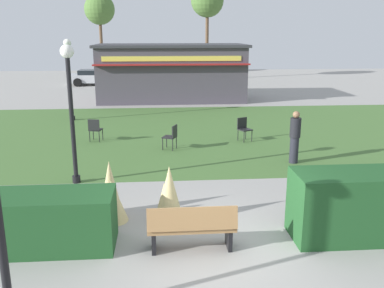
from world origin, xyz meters
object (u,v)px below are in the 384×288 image
cafe_chair_west (244,127)px  cafe_chair_center (172,135)px  trash_bin (322,200)px  parked_car_west_slot (96,77)px  food_kiosk (171,72)px  person_strolling (295,137)px  tree_right_bg (100,10)px  lamppost_far (69,69)px  cafe_chair_east (95,128)px  lamppost_mid (70,97)px  park_bench (192,227)px  tree_left_bg (207,1)px

cafe_chair_west → cafe_chair_center: 3.01m
trash_bin → parked_car_west_slot: (-8.58, 25.49, 0.22)m
food_kiosk → person_strolling: (3.51, -13.48, -0.83)m
cafe_chair_center → person_strolling: 4.32m
cafe_chair_west → trash_bin: bearing=-86.9°
person_strolling → tree_right_bg: 30.70m
person_strolling → parked_car_west_slot: person_strolling is taller
food_kiosk → person_strolling: bearing=-75.4°
lamppost_far → cafe_chair_east: 4.93m
person_strolling → trash_bin: bearing=15.3°
tree_right_bg → person_strolling: bearing=-71.5°
person_strolling → parked_car_west_slot: size_ratio=0.40×
cafe_chair_center → parked_car_west_slot: size_ratio=0.21×
cafe_chair_east → cafe_chair_center: (2.90, -1.35, 0.00)m
lamppost_mid → tree_right_bg: tree_right_bg is taller
park_bench → lamppost_mid: size_ratio=0.45×
lamppost_mid → person_strolling: bearing=11.4°
lamppost_far → cafe_chair_west: 8.85m
park_bench → cafe_chair_west: size_ratio=1.91×
trash_bin → parked_car_west_slot: 26.90m
person_strolling → tree_left_bg: tree_left_bg is taller
trash_bin → cafe_chair_center: cafe_chair_center is taller
trash_bin → tree_right_bg: 34.45m
park_bench → lamppost_mid: 5.36m
cafe_chair_west → person_strolling: (1.05, -2.98, 0.33)m
cafe_chair_center → lamppost_far: bearing=129.2°
lamppost_far → cafe_chair_center: (4.57, -5.60, -1.87)m
trash_bin → tree_right_bg: (-8.94, 32.79, 5.61)m
trash_bin → tree_right_bg: bearing=105.2°
parked_car_west_slot → tree_right_bg: size_ratio=0.56×
cafe_chair_center → tree_left_bg: tree_left_bg is taller
food_kiosk → tree_right_bg: tree_right_bg is taller
food_kiosk → cafe_chair_center: 11.64m
park_bench → tree_left_bg: (3.68, 30.23, 6.11)m
park_bench → food_kiosk: size_ratio=0.19×
trash_bin → tree_right_bg: size_ratio=0.11×
park_bench → parked_car_west_slot: parked_car_west_slot is taller
trash_bin → cafe_chair_east: size_ratio=0.96×
parked_car_west_slot → tree_right_bg: bearing=92.8°
cafe_chair_west → person_strolling: size_ratio=0.53×
cafe_chair_east → cafe_chair_center: 3.20m
park_bench → tree_left_bg: 31.06m
person_strolling → tree_right_bg: bearing=-137.0°
parked_car_west_slot → park_bench: bearing=-78.3°
cafe_chair_west → cafe_chair_east: size_ratio=1.00×
person_strolling → tree_left_bg: size_ratio=0.21×
park_bench → trash_bin: (3.05, 1.29, -0.05)m
lamppost_mid → lamppost_far: size_ratio=1.00×
cafe_chair_east → tree_left_bg: tree_left_bg is taller
cafe_chair_west → tree_right_bg: 27.65m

